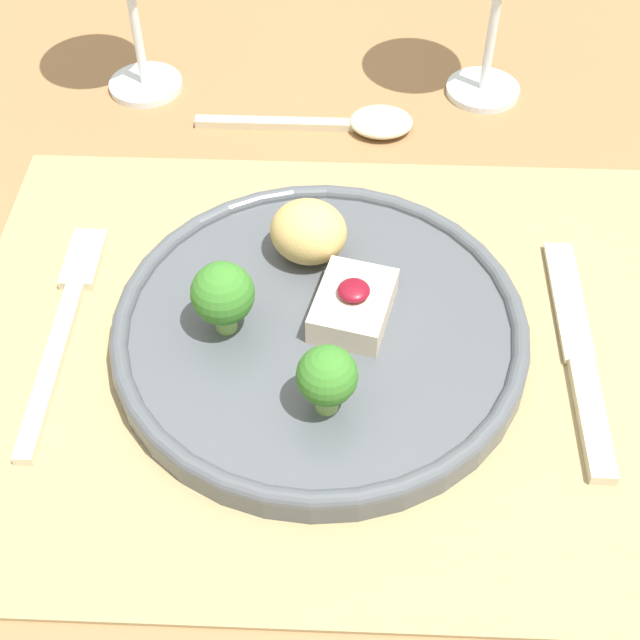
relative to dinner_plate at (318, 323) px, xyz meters
The scene contains 6 objects.
dining_table 0.12m from the dinner_plate, 39.60° to the right, with size 1.13×1.03×0.74m.
placemat 0.02m from the dinner_plate, 39.60° to the right, with size 0.49×0.38×0.00m, color #9E895B.
dinner_plate is the anchor object (origin of this frame).
fork 0.17m from the dinner_plate, behind, with size 0.02×0.20×0.01m.
knife 0.17m from the dinner_plate, ahead, with size 0.02×0.20×0.01m.
spoon 0.23m from the dinner_plate, 83.96° to the left, with size 0.18×0.04×0.02m.
Camera 1 is at (0.01, -0.37, 1.19)m, focal length 50.00 mm.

